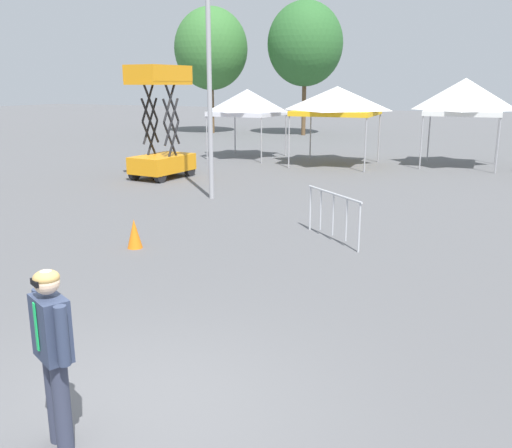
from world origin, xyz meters
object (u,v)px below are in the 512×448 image
object	(u,v)px
canopy_tent_far_left	(337,101)
tree_behind_tents_center	(305,44)
traffic_cone_lot_center	(134,234)
tree_behind_tents_right	(211,49)
canopy_tent_behind_left	(247,102)
light_pole_near_lift	(208,35)
crowd_barrier_mid_lot	(333,207)
person_foreground	(53,347)
canopy_tent_behind_right	(465,97)
scissor_lift	(162,145)

from	to	relation	value
canopy_tent_far_left	tree_behind_tents_center	bearing A→B (deg)	116.24
traffic_cone_lot_center	tree_behind_tents_right	bearing A→B (deg)	116.54
canopy_tent_behind_left	light_pole_near_lift	distance (m)	9.87
crowd_barrier_mid_lot	person_foreground	bearing A→B (deg)	-90.88
person_foreground	crowd_barrier_mid_lot	bearing A→B (deg)	89.12
tree_behind_tents_center	crowd_barrier_mid_lot	world-z (taller)	tree_behind_tents_center
canopy_tent_far_left	tree_behind_tents_right	distance (m)	17.42
canopy_tent_behind_left	canopy_tent_behind_right	distance (m)	9.40
person_foreground	scissor_lift	bearing A→B (deg)	121.29
canopy_tent_behind_right	scissor_lift	xyz separation A→B (m)	(-9.55, -7.81, -1.65)
traffic_cone_lot_center	tree_behind_tents_center	bearing A→B (deg)	103.25
scissor_lift	tree_behind_tents_center	size ratio (longest dim) A/B	0.47
canopy_tent_behind_left	canopy_tent_far_left	distance (m)	4.50
scissor_lift	person_foreground	size ratio (longest dim) A/B	2.26
tree_behind_tents_center	tree_behind_tents_right	distance (m)	6.51
person_foreground	canopy_tent_behind_left	bearing A→B (deg)	111.60
tree_behind_tents_center	person_foreground	bearing A→B (deg)	-73.19
canopy_tent_behind_right	scissor_lift	distance (m)	12.45
canopy_tent_behind_right	canopy_tent_far_left	bearing A→B (deg)	-159.81
tree_behind_tents_right	person_foreground	bearing A→B (deg)	-62.51
scissor_lift	tree_behind_tents_center	distance (m)	19.40
canopy_tent_behind_right	tree_behind_tents_right	bearing A→B (deg)	150.85
canopy_tent_far_left	light_pole_near_lift	world-z (taller)	light_pole_near_lift
crowd_barrier_mid_lot	tree_behind_tents_center	bearing A→B (deg)	112.19
canopy_tent_behind_right	tree_behind_tents_right	size ratio (longest dim) A/B	0.43
canopy_tent_behind_left	light_pole_near_lift	size ratio (longest dim) A/B	0.38
light_pole_near_lift	crowd_barrier_mid_lot	world-z (taller)	light_pole_near_lift
canopy_tent_far_left	crowd_barrier_mid_lot	size ratio (longest dim) A/B	2.13
light_pole_near_lift	traffic_cone_lot_center	world-z (taller)	light_pole_near_lift
scissor_lift	tree_behind_tents_right	world-z (taller)	tree_behind_tents_right
light_pole_near_lift	tree_behind_tents_right	size ratio (longest dim) A/B	0.98
person_foreground	canopy_tent_far_left	bearing A→B (deg)	100.03
tree_behind_tents_center	traffic_cone_lot_center	bearing A→B (deg)	-76.75
canopy_tent_far_left	tree_behind_tents_right	size ratio (longest dim) A/B	0.41
canopy_tent_far_left	tree_behind_tents_center	size ratio (longest dim) A/B	0.41
scissor_lift	traffic_cone_lot_center	bearing A→B (deg)	-58.91
person_foreground	traffic_cone_lot_center	world-z (taller)	person_foreground
canopy_tent_behind_left	traffic_cone_lot_center	xyz separation A→B (m)	(4.43, -14.29, -2.23)
canopy_tent_behind_left	canopy_tent_far_left	world-z (taller)	canopy_tent_far_left
canopy_tent_behind_left	scissor_lift	world-z (taller)	scissor_lift
tree_behind_tents_right	canopy_tent_far_left	bearing A→B (deg)	-42.35
tree_behind_tents_right	crowd_barrier_mid_lot	xyz separation A→B (m)	(16.24, -22.94, -4.94)
canopy_tent_behind_left	tree_behind_tents_right	world-z (taller)	tree_behind_tents_right
canopy_tent_far_left	person_foreground	world-z (taller)	canopy_tent_far_left
canopy_tent_behind_left	scissor_lift	bearing A→B (deg)	-92.06
tree_behind_tents_right	canopy_tent_behind_left	bearing A→B (deg)	-53.30
light_pole_near_lift	crowd_barrier_mid_lot	distance (m)	6.82
light_pole_near_lift	tree_behind_tents_center	bearing A→B (deg)	103.48
canopy_tent_behind_right	person_foreground	bearing A→B (deg)	-93.83
tree_behind_tents_right	tree_behind_tents_center	bearing A→B (deg)	10.39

